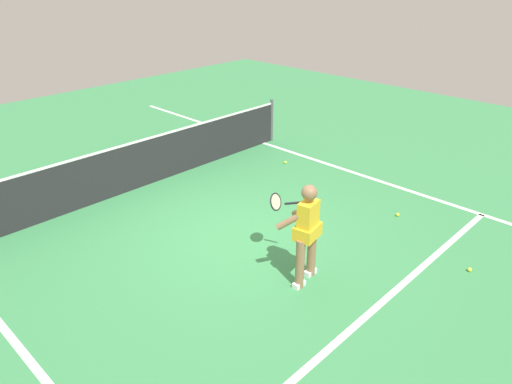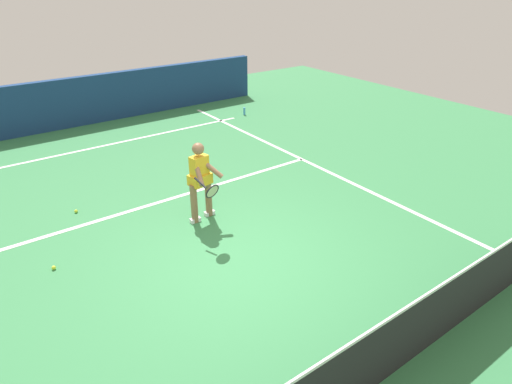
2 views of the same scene
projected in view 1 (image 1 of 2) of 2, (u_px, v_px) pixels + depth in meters
ground_plane at (241, 237)px, 8.17m from camera, size 23.48×23.48×0.00m
service_line_marking at (376, 307)px, 6.51m from camera, size 7.39×0.10×0.01m
sideline_left_marking at (22, 351)px, 5.78m from camera, size 0.10×16.06×0.01m
sideline_right_marking at (361, 175)px, 10.56m from camera, size 0.10×16.06×0.01m
court_net at (140, 164)px, 9.80m from camera, size 8.07×0.08×1.09m
tennis_player at (306, 230)px, 6.73m from camera, size 0.70×1.03×1.55m
tennis_ball_near at (285, 162)px, 11.14m from camera, size 0.07×0.07×0.07m
tennis_ball_mid at (470, 270)px, 7.26m from camera, size 0.07×0.07×0.07m
tennis_ball_far at (398, 215)px, 8.84m from camera, size 0.07×0.07×0.07m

